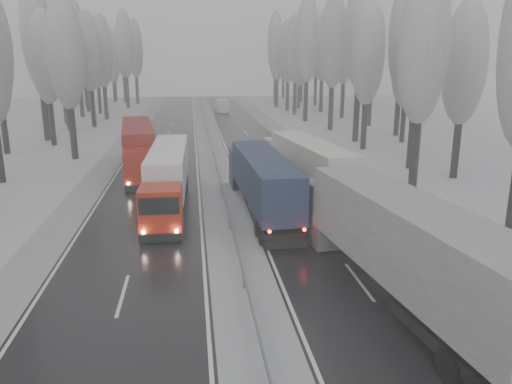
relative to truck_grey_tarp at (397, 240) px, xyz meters
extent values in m
cube|color=black|center=(-0.90, 19.71, -2.61)|extent=(7.50, 200.00, 0.03)
cube|color=black|center=(-11.40, 19.71, -2.61)|extent=(7.50, 200.00, 0.03)
cube|color=#ACAEB5|center=(-6.15, 19.71, -2.60)|extent=(3.00, 200.00, 0.04)
cube|color=#ACAEB5|center=(4.05, 19.71, -2.60)|extent=(2.40, 200.00, 0.04)
cube|color=#ACAEB5|center=(-16.35, 19.71, -2.60)|extent=(2.40, 200.00, 0.04)
cube|color=slate|center=(-6.15, 19.71, -2.02)|extent=(0.06, 200.00, 0.32)
cube|color=slate|center=(-6.15, 17.71, -2.32)|extent=(0.12, 0.12, 0.60)
cube|color=slate|center=(-6.15, 49.71, -2.32)|extent=(0.12, 0.12, 0.60)
cylinder|color=black|center=(8.36, 16.74, 0.19)|extent=(0.68, 0.68, 5.62)
ellipsoid|color=gray|center=(8.36, 16.74, 8.21)|extent=(3.60, 3.60, 11.48)
cylinder|color=black|center=(13.87, 20.74, -0.15)|extent=(0.64, 0.64, 4.94)
ellipsoid|color=gray|center=(13.87, 20.74, 6.90)|extent=(3.60, 3.60, 10.09)
cylinder|color=black|center=(11.75, 24.88, 0.04)|extent=(0.66, 0.66, 5.32)
ellipsoid|color=gray|center=(11.75, 24.88, 7.64)|extent=(3.60, 3.60, 10.88)
cylinder|color=black|center=(13.98, 28.88, 0.53)|extent=(0.72, 0.72, 6.31)
ellipsoid|color=gray|center=(13.98, 28.88, 9.55)|extent=(3.60, 3.60, 12.90)
cylinder|color=black|center=(10.87, 35.31, 0.06)|extent=(0.67, 0.67, 5.38)
ellipsoid|color=gray|center=(10.87, 35.31, 7.74)|extent=(3.60, 3.60, 10.98)
cylinder|color=black|center=(17.16, 39.31, -0.33)|extent=(0.62, 0.62, 4.59)
ellipsoid|color=gray|center=(17.16, 39.31, 6.24)|extent=(3.60, 3.60, 9.39)
cylinder|color=black|center=(11.75, 40.73, 0.85)|extent=(0.76, 0.76, 6.95)
ellipsoid|color=gray|center=(11.75, 40.73, 10.77)|extent=(3.60, 3.60, 14.19)
cylinder|color=black|center=(18.66, 44.73, 0.67)|extent=(0.74, 0.74, 6.59)
ellipsoid|color=gray|center=(18.66, 44.73, 10.09)|extent=(3.60, 3.60, 13.46)
cylinder|color=black|center=(11.42, 50.98, 0.56)|extent=(0.72, 0.72, 6.37)
ellipsoid|color=gray|center=(11.42, 50.98, 9.66)|extent=(3.60, 3.60, 13.01)
cylinder|color=black|center=(18.57, 54.98, 0.36)|extent=(0.70, 0.70, 5.97)
ellipsoid|color=gray|center=(18.57, 54.98, 8.89)|extent=(3.60, 3.60, 12.20)
cylinder|color=black|center=(10.19, 61.67, 0.70)|extent=(0.74, 0.74, 6.65)
ellipsoid|color=gray|center=(10.19, 61.67, 10.21)|extent=(3.60, 3.60, 13.59)
cylinder|color=black|center=(17.56, 65.67, 0.44)|extent=(0.71, 0.71, 6.14)
ellipsoid|color=gray|center=(17.56, 65.67, 9.21)|extent=(3.60, 3.60, 12.54)
cylinder|color=black|center=(10.41, 71.41, 0.40)|extent=(0.71, 0.71, 6.05)
ellipsoid|color=gray|center=(10.41, 71.41, 9.05)|extent=(3.60, 3.60, 12.37)
cylinder|color=black|center=(16.33, 75.41, 0.52)|extent=(0.72, 0.72, 6.30)
ellipsoid|color=gray|center=(16.33, 75.41, 9.52)|extent=(3.60, 3.60, 12.87)
cylinder|color=black|center=(10.48, 78.92, 0.31)|extent=(0.70, 0.70, 5.88)
ellipsoid|color=gray|center=(10.48, 78.92, 8.71)|extent=(3.60, 3.60, 12.00)
cylinder|color=black|center=(13.62, 82.92, -0.20)|extent=(0.64, 0.64, 4.86)
ellipsoid|color=gray|center=(13.62, 82.92, 6.74)|extent=(3.60, 3.60, 9.92)
cylinder|color=black|center=(9.58, 86.03, 0.36)|extent=(0.70, 0.70, 5.98)
ellipsoid|color=gray|center=(9.58, 86.03, 8.90)|extent=(3.60, 3.60, 12.21)
cylinder|color=black|center=(18.80, 90.03, 0.47)|extent=(0.71, 0.71, 6.19)
ellipsoid|color=gray|center=(18.80, 90.03, 9.31)|extent=(3.60, 3.60, 12.64)
cylinder|color=black|center=(10.89, 95.87, 0.80)|extent=(0.75, 0.75, 6.86)
ellipsoid|color=gray|center=(10.89, 95.87, 10.60)|extent=(3.60, 3.60, 14.01)
cylinder|color=black|center=(17.87, 99.87, 0.15)|extent=(0.68, 0.68, 5.55)
ellipsoid|color=gray|center=(17.87, 99.87, 8.08)|extent=(3.60, 3.60, 11.33)
cylinder|color=black|center=(12.58, 106.44, 0.42)|extent=(0.71, 0.71, 6.09)
ellipsoid|color=gray|center=(12.58, 106.44, 9.13)|extent=(3.60, 3.60, 12.45)
cylinder|color=black|center=(15.40, 110.44, 0.12)|extent=(0.67, 0.67, 5.49)
ellipsoid|color=gray|center=(15.40, 110.44, 7.96)|extent=(3.60, 3.60, 11.21)
cylinder|color=black|center=(-20.09, 33.44, 0.09)|extent=(0.67, 0.67, 5.44)
ellipsoid|color=gray|center=(-20.09, 33.44, 7.86)|extent=(3.60, 3.60, 11.11)
cylinder|color=black|center=(-28.00, 37.44, 0.24)|extent=(0.69, 0.69, 5.72)
cylinder|color=black|center=(-24.41, 42.43, -0.01)|extent=(0.66, 0.66, 5.23)
ellipsoid|color=gray|center=(-24.41, 42.43, 7.45)|extent=(3.60, 3.60, 10.68)
cylinder|color=black|center=(-26.20, 46.43, 0.68)|extent=(0.74, 0.74, 6.60)
ellipsoid|color=gray|center=(-26.20, 46.43, 10.11)|extent=(3.60, 3.60, 13.49)
cylinder|color=black|center=(-24.31, 52.06, -0.04)|extent=(0.65, 0.65, 5.16)
ellipsoid|color=gray|center=(-24.31, 52.06, 7.33)|extent=(3.60, 3.60, 10.54)
cylinder|color=black|center=(-25.69, 56.06, 0.27)|extent=(0.69, 0.69, 5.79)
ellipsoid|color=gray|center=(-25.69, 56.06, 8.55)|extent=(3.60, 3.60, 11.84)
cylinder|color=black|center=(-22.73, 58.82, 0.20)|extent=(0.68, 0.68, 5.64)
ellipsoid|color=gray|center=(-22.73, 58.82, 8.26)|extent=(3.60, 3.60, 11.53)
cylinder|color=black|center=(-27.57, 62.82, 0.65)|extent=(0.73, 0.73, 6.56)
ellipsoid|color=gray|center=(-27.57, 62.82, 10.02)|extent=(3.60, 3.60, 13.40)
cylinder|color=black|center=(-22.47, 68.90, 0.27)|extent=(0.69, 0.69, 5.79)
ellipsoid|color=gray|center=(-22.47, 68.90, 8.55)|extent=(3.60, 3.60, 11.84)
cylinder|color=black|center=(-27.24, 72.90, 0.70)|extent=(0.74, 0.74, 6.65)
ellipsoid|color=gray|center=(-27.24, 72.90, 10.19)|extent=(3.60, 3.60, 13.58)
cylinder|color=black|center=(-25.08, 78.25, -0.06)|extent=(0.65, 0.65, 5.12)
ellipsoid|color=gray|center=(-25.08, 78.25, 7.25)|extent=(3.60, 3.60, 10.46)
cylinder|color=black|center=(-27.97, 82.25, 0.29)|extent=(0.69, 0.69, 5.84)
ellipsoid|color=gray|center=(-27.97, 82.25, 8.63)|extent=(3.60, 3.60, 11.92)
cylinder|color=black|center=(-21.22, 89.04, 0.71)|extent=(0.74, 0.74, 6.67)
ellipsoid|color=gray|center=(-21.22, 89.04, 10.24)|extent=(3.60, 3.60, 13.63)
cylinder|color=black|center=(-30.35, 93.04, 0.53)|extent=(0.72, 0.72, 6.31)
ellipsoid|color=gray|center=(-30.35, 93.04, 9.54)|extent=(3.60, 3.60, 12.88)
cylinder|color=black|center=(-20.20, 98.43, 0.52)|extent=(0.72, 0.72, 6.29)
ellipsoid|color=gray|center=(-20.20, 98.43, 9.50)|extent=(3.60, 3.60, 12.84)
cylinder|color=black|center=(-25.81, 102.43, -0.20)|extent=(0.64, 0.64, 4.86)
ellipsoid|color=gray|center=(-25.81, 102.43, 6.74)|extent=(3.60, 3.60, 9.92)
cylinder|color=black|center=(-23.71, 105.02, 0.69)|extent=(0.74, 0.74, 6.63)
ellipsoid|color=gray|center=(-23.71, 105.02, 10.16)|extent=(3.60, 3.60, 13.54)
cylinder|color=black|center=(-26.48, 109.02, 0.27)|extent=(0.69, 0.69, 5.79)
ellipsoid|color=gray|center=(-26.48, 109.02, 8.53)|extent=(3.60, 3.60, 11.82)
cube|color=#525257|center=(-0.87, 7.29, -0.81)|extent=(3.06, 3.15, 3.29)
cube|color=black|center=(-1.03, 8.65, -0.05)|extent=(2.52, 0.41, 1.10)
cube|color=black|center=(-1.04, 8.76, -2.13)|extent=(2.74, 0.49, 0.55)
cube|color=slate|center=(0.14, -1.20, 0.34)|extent=(4.46, 14.49, 3.07)
cube|color=black|center=(0.61, -5.12, -1.80)|extent=(3.11, 6.27, 0.49)
cylinder|color=black|center=(-1.91, 6.29, -2.05)|extent=(0.52, 1.18, 1.14)
cylinder|color=black|center=(0.38, 6.56, -2.05)|extent=(0.52, 1.18, 1.14)
cylinder|color=black|center=(-0.48, -5.70, -2.05)|extent=(0.52, 1.18, 1.14)
sphere|color=white|center=(-2.08, 8.67, -1.69)|extent=(0.24, 0.24, 0.24)
sphere|color=white|center=(-0.01, 8.92, -1.69)|extent=(0.24, 0.24, 0.24)
cube|color=#1C1D46|center=(-4.10, 19.57, -1.04)|extent=(2.50, 2.60, 2.89)
cube|color=black|center=(-4.15, 20.78, -0.36)|extent=(2.22, 0.18, 0.96)
cube|color=black|center=(-4.15, 20.87, -2.19)|extent=(2.41, 0.24, 0.48)
cube|color=#141E38|center=(-3.80, 12.07, -0.02)|extent=(2.95, 12.60, 2.70)
cube|color=black|center=(-3.56, 5.77, -2.09)|extent=(2.22, 0.20, 0.43)
cube|color=black|center=(-3.67, 8.61, -1.90)|extent=(2.33, 5.38, 0.43)
cube|color=black|center=(-3.58, 6.30, -2.29)|extent=(2.22, 0.14, 0.58)
cylinder|color=black|center=(-5.08, 18.76, -2.12)|extent=(0.38, 1.01, 1.00)
cylinder|color=black|center=(-3.06, 18.84, -2.12)|extent=(0.38, 1.01, 1.00)
cylinder|color=black|center=(-4.66, 8.18, -2.12)|extent=(0.38, 1.01, 1.00)
cylinder|color=black|center=(-2.64, 8.26, -2.12)|extent=(0.38, 1.01, 1.00)
cylinder|color=black|center=(-4.61, 6.93, -2.12)|extent=(0.38, 1.01, 1.00)
cylinder|color=black|center=(-2.59, 7.01, -2.12)|extent=(0.38, 1.01, 1.00)
sphere|color=#FF0C05|center=(-4.47, 5.66, -1.32)|extent=(0.19, 0.19, 0.19)
sphere|color=#FF0C05|center=(-2.64, 5.74, -1.32)|extent=(0.19, 0.19, 0.19)
sphere|color=white|center=(-5.07, 20.87, -1.81)|extent=(0.21, 0.21, 0.21)
sphere|color=white|center=(-3.24, 20.94, -1.81)|extent=(0.21, 0.21, 0.21)
cube|color=#B7B4A2|center=(-0.53, 24.57, -1.05)|extent=(2.69, 2.77, 2.87)
cube|color=black|center=(-0.68, 25.75, -0.38)|extent=(2.19, 0.38, 0.96)
cube|color=black|center=(-0.70, 25.85, -2.19)|extent=(2.39, 0.45, 0.48)
cube|color=beige|center=(0.43, 17.18, -0.04)|extent=(4.01, 12.64, 2.68)
cube|color=black|center=(1.23, 10.97, -2.10)|extent=(2.19, 0.40, 0.43)
cube|color=black|center=(0.87, 13.76, -1.91)|extent=(2.76, 5.48, 0.43)
cube|color=black|center=(1.16, 11.49, -2.29)|extent=(2.19, 0.34, 0.57)
cylinder|color=black|center=(-1.43, 23.68, -2.13)|extent=(0.46, 1.03, 0.99)
cylinder|color=black|center=(0.56, 23.94, -2.13)|extent=(0.46, 1.03, 0.99)
cylinder|color=black|center=(-0.08, 13.25, -2.13)|extent=(0.46, 1.03, 0.99)
cylinder|color=black|center=(1.91, 13.51, -2.13)|extent=(0.46, 1.03, 0.99)
cylinder|color=black|center=(0.08, 12.02, -2.13)|extent=(0.46, 1.03, 0.99)
cylinder|color=black|center=(2.07, 12.28, -2.13)|extent=(0.46, 1.03, 0.99)
sphere|color=#FF0C05|center=(0.34, 10.78, -1.33)|extent=(0.19, 0.19, 0.19)
sphere|color=#FF0C05|center=(2.14, 11.02, -1.33)|extent=(0.19, 0.19, 0.19)
sphere|color=white|center=(-1.60, 25.76, -1.81)|extent=(0.21, 0.21, 0.21)
sphere|color=white|center=(0.20, 25.99, -1.81)|extent=(0.21, 0.21, 0.21)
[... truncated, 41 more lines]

